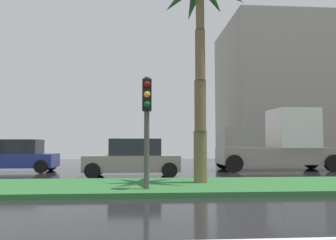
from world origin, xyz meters
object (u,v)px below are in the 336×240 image
car_in_traffic_third (133,158)px  car_in_traffic_second (16,156)px  traffic_signal_median_right (147,111)px  palm_tree_centre_left (200,6)px  box_truck_lead (276,143)px

car_in_traffic_third → car_in_traffic_second: bearing=-24.8°
car_in_traffic_third → traffic_signal_median_right: bearing=96.1°
car_in_traffic_second → car_in_traffic_third: size_ratio=1.00×
traffic_signal_median_right → car_in_traffic_third: 5.64m
palm_tree_centre_left → traffic_signal_median_right: bearing=-144.9°
car_in_traffic_second → car_in_traffic_third: same height
car_in_traffic_third → box_truck_lead: 8.54m
traffic_signal_median_right → car_in_traffic_third: size_ratio=0.78×
traffic_signal_median_right → car_in_traffic_second: size_ratio=0.78×
traffic_signal_median_right → car_in_traffic_third: bearing=96.1°
traffic_signal_median_right → car_in_traffic_third: (-0.57, 5.37, -1.64)m
car_in_traffic_second → box_truck_lead: size_ratio=0.67×
box_truck_lead → car_in_traffic_third: bearing=20.4°
car_in_traffic_second → car_in_traffic_third: (6.34, -2.93, 0.00)m
car_in_traffic_second → car_in_traffic_third: 6.98m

